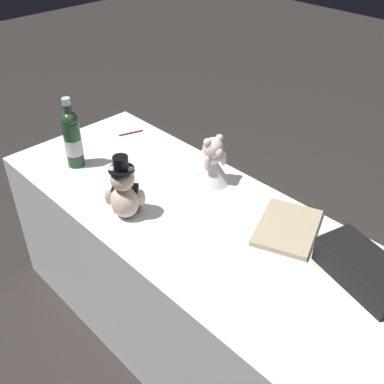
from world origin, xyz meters
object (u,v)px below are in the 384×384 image
(signing_pen, at_px, (132,133))
(champagne_bottle, at_px, (72,138))
(teddy_bear_groom, at_px, (124,193))
(gift_case_black, at_px, (363,269))
(guestbook, at_px, (287,228))
(teddy_bear_bride, at_px, (211,161))

(signing_pen, bearing_deg, champagne_bottle, -80.27)
(teddy_bear_groom, xyz_separation_m, champagne_bottle, (-0.47, 0.06, 0.04))
(teddy_bear_groom, bearing_deg, champagne_bottle, 172.85)
(gift_case_black, bearing_deg, guestbook, 173.85)
(teddy_bear_bride, height_order, signing_pen, teddy_bear_bride)
(signing_pen, bearing_deg, teddy_bear_bride, -1.26)
(teddy_bear_bride, xyz_separation_m, gift_case_black, (0.79, -0.07, -0.05))
(teddy_bear_groom, height_order, champagne_bottle, champagne_bottle)
(teddy_bear_bride, relative_size, signing_pen, 1.72)
(teddy_bear_bride, distance_m, signing_pen, 0.61)
(guestbook, bearing_deg, signing_pen, 155.35)
(guestbook, bearing_deg, teddy_bear_bride, 153.71)
(teddy_bear_bride, xyz_separation_m, signing_pen, (-0.60, 0.01, -0.10))
(teddy_bear_groom, distance_m, teddy_bear_bride, 0.43)
(champagne_bottle, bearing_deg, teddy_bear_bride, 34.57)
(champagne_bottle, distance_m, signing_pen, 0.41)
(signing_pen, bearing_deg, teddy_bear_groom, -39.56)
(teddy_bear_bride, distance_m, guestbook, 0.46)
(teddy_bear_groom, bearing_deg, signing_pen, 140.44)
(champagne_bottle, distance_m, guestbook, 1.05)
(teddy_bear_bride, relative_size, champagne_bottle, 0.67)
(teddy_bear_bride, xyz_separation_m, champagne_bottle, (-0.53, -0.37, 0.04))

